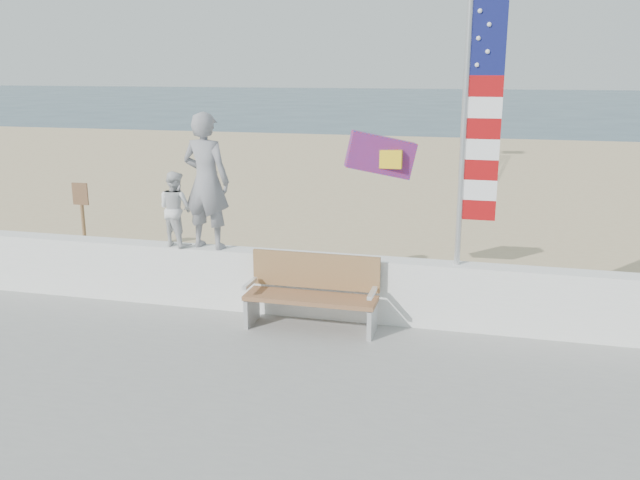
{
  "coord_description": "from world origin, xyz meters",
  "views": [
    {
      "loc": [
        2.4,
        -6.93,
        3.67
      ],
      "look_at": [
        0.2,
        1.8,
        1.35
      ],
      "focal_mm": 38.0,
      "sensor_mm": 36.0,
      "label": 1
    }
  ],
  "objects_px": {
    "child": "(175,209)",
    "bench": "(312,291)",
    "adult": "(206,181)",
    "flag": "(474,121)"
  },
  "relations": [
    {
      "from": "adult",
      "to": "bench",
      "type": "distance_m",
      "value": 2.23
    },
    {
      "from": "adult",
      "to": "child",
      "type": "relative_size",
      "value": 1.77
    },
    {
      "from": "child",
      "to": "flag",
      "type": "xyz_separation_m",
      "value": [
        4.22,
        -0.0,
        1.36
      ]
    },
    {
      "from": "adult",
      "to": "bench",
      "type": "xyz_separation_m",
      "value": [
        1.69,
        -0.45,
        -1.38
      ]
    },
    {
      "from": "adult",
      "to": "flag",
      "type": "distance_m",
      "value": 3.83
    },
    {
      "from": "adult",
      "to": "flag",
      "type": "bearing_deg",
      "value": -171.77
    },
    {
      "from": "child",
      "to": "bench",
      "type": "xyz_separation_m",
      "value": [
        2.2,
        -0.45,
        -0.95
      ]
    },
    {
      "from": "bench",
      "to": "flag",
      "type": "distance_m",
      "value": 3.1
    },
    {
      "from": "bench",
      "to": "flag",
      "type": "bearing_deg",
      "value": 12.67
    },
    {
      "from": "child",
      "to": "bench",
      "type": "height_order",
      "value": "child"
    }
  ]
}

